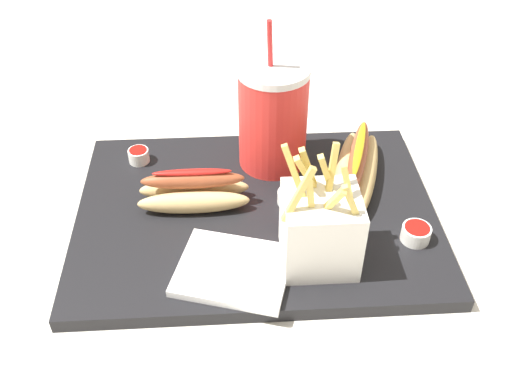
% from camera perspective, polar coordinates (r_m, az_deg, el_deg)
% --- Properties ---
extents(ground_plane, '(2.40, 2.40, 0.02)m').
position_cam_1_polar(ground_plane, '(0.82, 0.00, -3.20)').
color(ground_plane, silver).
extents(food_tray, '(0.49, 0.35, 0.02)m').
position_cam_1_polar(food_tray, '(0.81, 0.00, -2.17)').
color(food_tray, black).
rests_on(food_tray, ground_plane).
extents(soda_cup, '(0.10, 0.10, 0.23)m').
position_cam_1_polar(soda_cup, '(0.84, 1.67, 7.40)').
color(soda_cup, red).
rests_on(soda_cup, food_tray).
extents(fries_basket, '(0.10, 0.09, 0.16)m').
position_cam_1_polar(fries_basket, '(0.70, 6.30, -3.52)').
color(fries_basket, white).
rests_on(fries_basket, food_tray).
extents(hot_dog_1, '(0.15, 0.06, 0.06)m').
position_cam_1_polar(hot_dog_1, '(0.80, -6.12, 0.07)').
color(hot_dog_1, '#DBB775').
rests_on(hot_dog_1, food_tray).
extents(hot_dog_2, '(0.11, 0.19, 0.06)m').
position_cam_1_polar(hot_dog_2, '(0.85, 9.81, 2.39)').
color(hot_dog_2, tan).
rests_on(hot_dog_2, food_tray).
extents(ketchup_cup_1, '(0.03, 0.03, 0.02)m').
position_cam_1_polar(ketchup_cup_1, '(0.89, -11.40, 3.57)').
color(ketchup_cup_1, white).
rests_on(ketchup_cup_1, food_tray).
extents(ketchup_cup_2, '(0.04, 0.04, 0.02)m').
position_cam_1_polar(ketchup_cup_2, '(0.81, 3.45, -0.44)').
color(ketchup_cup_2, white).
rests_on(ketchup_cup_2, food_tray).
extents(ketchup_cup_3, '(0.04, 0.04, 0.02)m').
position_cam_1_polar(ketchup_cup_3, '(0.78, 15.38, -3.87)').
color(ketchup_cup_3, white).
rests_on(ketchup_cup_3, food_tray).
extents(napkin_stack, '(0.16, 0.14, 0.01)m').
position_cam_1_polar(napkin_stack, '(0.71, -2.25, -7.64)').
color(napkin_stack, white).
rests_on(napkin_stack, food_tray).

